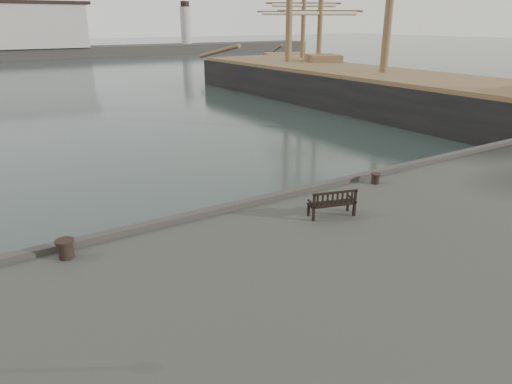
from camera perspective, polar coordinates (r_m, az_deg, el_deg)
ground at (r=15.53m, az=1.89°, el=-6.09°), size 400.00×400.00×0.00m
bench at (r=13.59m, az=9.43°, el=-1.97°), size 1.48×0.84×0.81m
bollard_left at (r=12.03m, az=-22.70°, el=-6.59°), size 0.49×0.49×0.48m
bollard_right at (r=16.68m, az=14.70°, el=1.64°), size 0.35×0.35×0.36m
tall_ship_main at (r=40.29m, az=15.29°, el=11.14°), size 10.52×45.77×34.13m
tall_ship_far at (r=59.29m, az=5.72°, el=14.49°), size 16.11×26.70×22.87m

